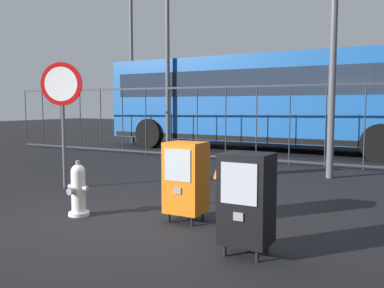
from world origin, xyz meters
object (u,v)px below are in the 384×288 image
(fire_hydrant, at_px, (78,190))
(street_light_near_left, at_px, (167,7))
(newspaper_box_secondary, at_px, (247,198))
(stop_sign, at_px, (62,98))
(newspaper_box_primary, at_px, (186,177))
(bus_near, at_px, (264,98))
(street_light_far_left, at_px, (131,25))
(traffic_cone, at_px, (220,167))

(fire_hydrant, bearing_deg, street_light_near_left, 114.09)
(newspaper_box_secondary, distance_m, stop_sign, 4.55)
(newspaper_box_primary, distance_m, stop_sign, 3.29)
(fire_hydrant, bearing_deg, bus_near, 93.95)
(newspaper_box_primary, distance_m, street_light_near_left, 9.60)
(newspaper_box_secondary, relative_size, street_light_near_left, 0.13)
(newspaper_box_secondary, bearing_deg, bus_near, 108.64)
(newspaper_box_secondary, bearing_deg, newspaper_box_primary, 146.05)
(newspaper_box_primary, distance_m, street_light_far_left, 11.97)
(fire_hydrant, distance_m, newspaper_box_primary, 1.50)
(bus_near, bearing_deg, traffic_cone, -77.42)
(street_light_far_left, bearing_deg, street_light_near_left, -28.83)
(street_light_far_left, bearing_deg, newspaper_box_primary, -49.55)
(newspaper_box_primary, relative_size, street_light_far_left, 0.13)
(street_light_near_left, relative_size, street_light_far_left, 1.03)
(fire_hydrant, distance_m, stop_sign, 2.40)
(newspaper_box_primary, xyz_separation_m, newspaper_box_secondary, (1.13, -0.76, 0.00))
(fire_hydrant, bearing_deg, traffic_cone, 81.37)
(street_light_near_left, xyz_separation_m, street_light_far_left, (-2.49, 1.37, -0.12))
(newspaper_box_secondary, height_order, street_light_near_left, street_light_near_left)
(traffic_cone, bearing_deg, newspaper_box_secondary, -61.26)
(bus_near, bearing_deg, newspaper_box_primary, -75.44)
(street_light_near_left, bearing_deg, street_light_far_left, 151.17)
(stop_sign, bearing_deg, newspaper_box_primary, -15.79)
(fire_hydrant, relative_size, bus_near, 0.07)
(stop_sign, relative_size, street_light_near_left, 0.28)
(fire_hydrant, xyz_separation_m, street_light_far_left, (-5.92, 9.05, 4.15))
(traffic_cone, bearing_deg, newspaper_box_primary, -72.98)
(newspaper_box_primary, height_order, street_light_near_left, street_light_near_left)
(street_light_near_left, bearing_deg, traffic_cone, -47.45)
(stop_sign, xyz_separation_m, street_light_far_left, (-4.33, 7.75, 2.90))
(traffic_cone, height_order, street_light_near_left, street_light_near_left)
(newspaper_box_secondary, xyz_separation_m, bus_near, (-3.16, 9.38, 1.14))
(newspaper_box_secondary, bearing_deg, fire_hydrant, 172.96)
(stop_sign, height_order, street_light_far_left, street_light_far_left)
(newspaper_box_primary, relative_size, newspaper_box_secondary, 1.00)
(newspaper_box_secondary, height_order, street_light_far_left, street_light_far_left)
(newspaper_box_primary, height_order, stop_sign, stop_sign)
(fire_hydrant, bearing_deg, stop_sign, 140.92)
(traffic_cone, xyz_separation_m, street_light_near_left, (-3.95, 4.30, 4.36))
(newspaper_box_primary, bearing_deg, stop_sign, 164.21)
(newspaper_box_primary, xyz_separation_m, street_light_near_left, (-4.84, 7.23, 4.05))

